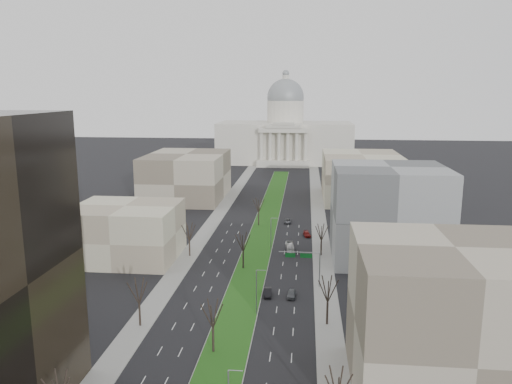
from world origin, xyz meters
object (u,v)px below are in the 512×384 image
Objects in this scene: car_red at (307,234)px; car_grey_far at (288,221)px; car_black at (268,292)px; box_van at (290,248)px; car_grey_near at (292,294)px.

car_red is 16.10m from car_grey_far.
car_red is (8.30, 45.20, -0.09)m from car_black.
box_van is (1.81, -30.22, 0.45)m from car_grey_far.
car_black reaches higher than car_red.
car_red is at bearing -68.33° from car_grey_far.
car_red reaches higher than car_grey_far.
car_black reaches higher than car_grey_far.
car_red is 16.08m from box_van.
box_van is at bearing 78.37° from car_black.
car_grey_near is 30.15m from box_van.
car_grey_far is at bearing 103.19° from car_red.
car_grey_far is (-3.12, 60.34, -0.11)m from car_grey_near.
car_black is (-5.08, 0.34, 0.00)m from car_grey_near.
box_van reaches higher than car_grey_far.
car_grey_near is 45.66m from car_red.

